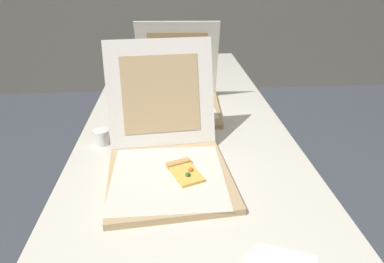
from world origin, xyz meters
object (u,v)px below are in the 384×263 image
at_px(cup_white_far, 137,89).
at_px(table, 185,134).
at_px(pizza_box_middle, 178,97).
at_px(cup_white_near_center, 102,137).
at_px(pizza_box_front, 168,157).

bearing_deg(cup_white_far, table, -59.01).
height_order(table, pizza_box_middle, pizza_box_middle).
bearing_deg(pizza_box_middle, table, -80.81).
distance_m(table, cup_white_near_center, 0.36).
bearing_deg(cup_white_near_center, table, 23.81).
xyz_separation_m(pizza_box_middle, cup_white_far, (-0.21, 0.21, -0.03)).
height_order(pizza_box_front, cup_white_near_center, pizza_box_front).
bearing_deg(pizza_box_middle, cup_white_near_center, -130.95).
distance_m(table, pizza_box_middle, 0.21).
relative_size(cup_white_far, cup_white_near_center, 1.00).
height_order(pizza_box_front, cup_white_far, pizza_box_front).
bearing_deg(cup_white_near_center, pizza_box_middle, 46.31).
xyz_separation_m(cup_white_far, cup_white_near_center, (-0.09, -0.53, 0.00)).
distance_m(cup_white_far, cup_white_near_center, 0.54).
bearing_deg(table, cup_white_near_center, -156.19).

